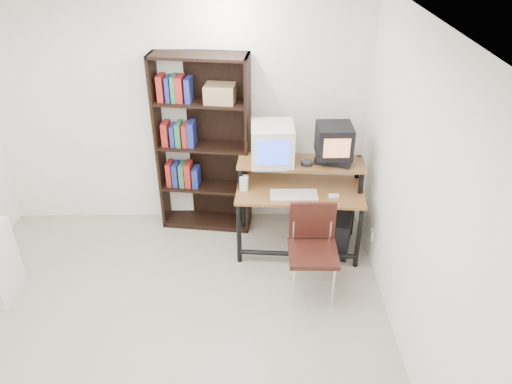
{
  "coord_description": "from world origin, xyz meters",
  "views": [
    {
      "loc": [
        0.76,
        -2.99,
        3.31
      ],
      "look_at": [
        0.8,
        1.1,
        0.85
      ],
      "focal_mm": 35.0,
      "sensor_mm": 36.0,
      "label": 1
    }
  ],
  "objects_px": {
    "pc_tower": "(340,233)",
    "bookshelf": "(204,143)",
    "crt_monitor": "(272,144)",
    "computer_desk": "(300,191)",
    "crt_tv": "(334,141)",
    "school_chair": "(313,242)"
  },
  "relations": [
    {
      "from": "computer_desk",
      "to": "crt_tv",
      "type": "bearing_deg",
      "value": 21.86
    },
    {
      "from": "computer_desk",
      "to": "school_chair",
      "type": "relative_size",
      "value": 1.48
    },
    {
      "from": "school_chair",
      "to": "bookshelf",
      "type": "height_order",
      "value": "bookshelf"
    },
    {
      "from": "crt_monitor",
      "to": "crt_tv",
      "type": "relative_size",
      "value": 1.24
    },
    {
      "from": "computer_desk",
      "to": "crt_monitor",
      "type": "relative_size",
      "value": 3.07
    },
    {
      "from": "crt_monitor",
      "to": "school_chair",
      "type": "relative_size",
      "value": 0.48
    },
    {
      "from": "crt_monitor",
      "to": "pc_tower",
      "type": "xyz_separation_m",
      "value": [
        0.73,
        -0.18,
        -0.96
      ]
    },
    {
      "from": "crt_tv",
      "to": "pc_tower",
      "type": "height_order",
      "value": "crt_tv"
    },
    {
      "from": "computer_desk",
      "to": "pc_tower",
      "type": "distance_m",
      "value": 0.67
    },
    {
      "from": "crt_tv",
      "to": "school_chair",
      "type": "xyz_separation_m",
      "value": [
        -0.26,
        -0.78,
        -0.66
      ]
    },
    {
      "from": "school_chair",
      "to": "bookshelf",
      "type": "distance_m",
      "value": 1.65
    },
    {
      "from": "bookshelf",
      "to": "school_chair",
      "type": "bearing_deg",
      "value": -39.78
    },
    {
      "from": "pc_tower",
      "to": "crt_tv",
      "type": "bearing_deg",
      "value": 145.25
    },
    {
      "from": "computer_desk",
      "to": "crt_monitor",
      "type": "bearing_deg",
      "value": 159.61
    },
    {
      "from": "computer_desk",
      "to": "school_chair",
      "type": "height_order",
      "value": "computer_desk"
    },
    {
      "from": "crt_monitor",
      "to": "pc_tower",
      "type": "relative_size",
      "value": 0.96
    },
    {
      "from": "bookshelf",
      "to": "crt_monitor",
      "type": "bearing_deg",
      "value": -19.03
    },
    {
      "from": "crt_monitor",
      "to": "crt_tv",
      "type": "bearing_deg",
      "value": -2.77
    },
    {
      "from": "pc_tower",
      "to": "bookshelf",
      "type": "relative_size",
      "value": 0.23
    },
    {
      "from": "crt_tv",
      "to": "school_chair",
      "type": "bearing_deg",
      "value": -109.14
    },
    {
      "from": "pc_tower",
      "to": "computer_desk",
      "type": "bearing_deg",
      "value": -170.65
    },
    {
      "from": "crt_tv",
      "to": "pc_tower",
      "type": "bearing_deg",
      "value": -51.4
    }
  ]
}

